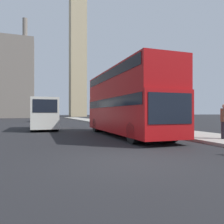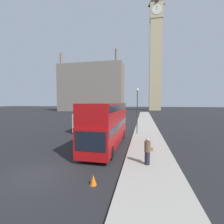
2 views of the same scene
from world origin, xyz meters
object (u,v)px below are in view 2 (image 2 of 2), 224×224
Objects in this scene: clock_tower at (156,49)px; parked_sedan at (111,116)px; red_double_decker_bus at (107,122)px; white_van at (87,121)px; pedestrian at (147,151)px; street_lamp at (137,104)px.

clock_tower is 13.63× the size of parked_sedan.
red_double_decker_bus is (-9.76, -72.77, -31.06)m from clock_tower.
white_van is 14.37m from pedestrian.
clock_tower reaches higher than red_double_decker_bus.
parked_sedan is at bearing 111.07° from street_lamp.
parked_sedan is at bearing 101.23° from red_double_decker_bus.
parked_sedan is (-9.05, 30.76, -0.40)m from pedestrian.
red_double_decker_bus is at bearing -78.77° from parked_sedan.
pedestrian is at bearing -73.60° from parked_sedan.
clock_tower is at bearing 72.03° from parked_sedan.
street_lamp is (7.60, -1.32, 2.61)m from white_van.
street_lamp is (2.70, 5.82, 1.70)m from red_double_decker_bus.
pedestrian is (8.70, -11.43, -0.41)m from white_van.
red_double_decker_bus is 1.68× the size of white_van.
parked_sedan is (-15.01, -46.30, -32.77)m from clock_tower.
white_van is (-14.66, -65.62, -31.97)m from clock_tower.
white_van is at bearing -102.59° from clock_tower.
white_van is at bearing 124.47° from red_double_decker_bus.
parked_sedan is at bearing 106.40° from pedestrian.
pedestrian is at bearing -48.45° from red_double_decker_bus.
white_van is 3.28× the size of pedestrian.
pedestrian reaches higher than parked_sedan.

